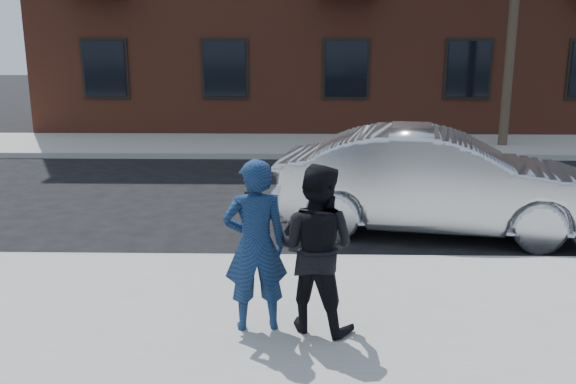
{
  "coord_description": "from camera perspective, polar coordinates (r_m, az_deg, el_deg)",
  "views": [
    {
      "loc": [
        -1.29,
        -6.47,
        3.06
      ],
      "look_at": [
        -1.44,
        0.4,
        1.35
      ],
      "focal_mm": 38.0,
      "sensor_mm": 36.0,
      "label": 1
    }
  ],
  "objects": [
    {
      "name": "near_sidewalk",
      "position": [
        7.01,
        11.96,
        -11.51
      ],
      "size": [
        50.0,
        3.5,
        0.15
      ],
      "primitive_type": "cube",
      "color": "#97958F",
      "rests_on": "ground"
    },
    {
      "name": "silver_sedan",
      "position": [
        10.13,
        13.74,
        0.97
      ],
      "size": [
        5.37,
        2.64,
        1.7
      ],
      "primitive_type": "imported",
      "rotation": [
        0.0,
        0.0,
        1.4
      ],
      "color": "#B7BABF",
      "rests_on": "ground"
    },
    {
      "name": "ground",
      "position": [
        7.27,
        11.57,
        -11.21
      ],
      "size": [
        100.0,
        100.0,
        0.0
      ],
      "primitive_type": "plane",
      "color": "black",
      "rests_on": "ground"
    },
    {
      "name": "man_hoodie",
      "position": [
        6.18,
        -3.07,
        -5.02
      ],
      "size": [
        0.71,
        0.54,
        1.79
      ],
      "rotation": [
        0.0,
        0.0,
        3.3
      ],
      "color": "navy",
      "rests_on": "near_sidewalk"
    },
    {
      "name": "far_curb",
      "position": [
        16.24,
        5.8,
        3.32
      ],
      "size": [
        50.0,
        0.1,
        0.15
      ],
      "primitive_type": "cube",
      "color": "#999691",
      "rests_on": "ground"
    },
    {
      "name": "far_sidewalk",
      "position": [
        18.01,
        5.37,
        4.37
      ],
      "size": [
        50.0,
        3.5,
        0.15
      ],
      "primitive_type": "cube",
      "color": "#97958F",
      "rests_on": "ground"
    },
    {
      "name": "near_curb",
      "position": [
        8.65,
        9.81,
        -6.41
      ],
      "size": [
        50.0,
        0.1,
        0.15
      ],
      "primitive_type": "cube",
      "color": "#999691",
      "rests_on": "ground"
    },
    {
      "name": "man_peacoat",
      "position": [
        6.19,
        2.64,
        -5.26
      ],
      "size": [
        1.04,
        0.94,
        1.74
      ],
      "rotation": [
        0.0,
        0.0,
        2.74
      ],
      "color": "black",
      "rests_on": "near_sidewalk"
    }
  ]
}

